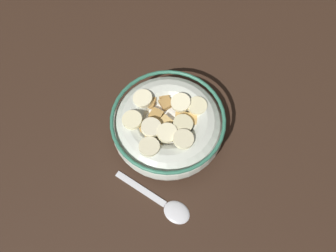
# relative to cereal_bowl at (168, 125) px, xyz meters

# --- Properties ---
(ground_plane) EXTENTS (1.09, 1.09, 0.02)m
(ground_plane) POSITION_rel_cereal_bowl_xyz_m (-0.00, -0.00, -0.04)
(ground_plane) COLOR #332116
(cereal_bowl) EXTENTS (0.18, 0.18, 0.07)m
(cereal_bowl) POSITION_rel_cereal_bowl_xyz_m (0.00, 0.00, 0.00)
(cereal_bowl) COLOR beige
(cereal_bowl) RESTS_ON ground_plane
(spoon) EXTENTS (0.08, 0.13, 0.01)m
(spoon) POSITION_rel_cereal_bowl_xyz_m (0.07, 0.11, -0.03)
(spoon) COLOR silver
(spoon) RESTS_ON ground_plane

